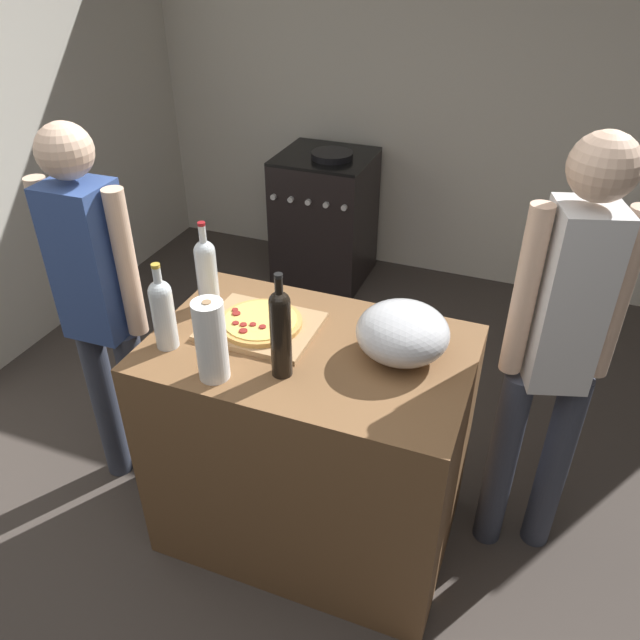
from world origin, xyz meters
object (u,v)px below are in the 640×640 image
at_px(mixing_bowl, 403,333).
at_px(person_in_stripes, 99,301).
at_px(stove, 325,217).
at_px(paper_towel_roll, 211,341).
at_px(wine_bottle_clear, 163,311).
at_px(pizza, 260,322).
at_px(person_in_red, 558,346).
at_px(wine_bottle_amber, 281,330).
at_px(wine_bottle_green, 207,271).

relative_size(mixing_bowl, person_in_stripes, 0.19).
bearing_deg(stove, person_in_stripes, -93.83).
height_order(paper_towel_roll, wine_bottle_clear, wine_bottle_clear).
xyz_separation_m(wine_bottle_clear, person_in_stripes, (-0.40, 0.15, -0.13)).
bearing_deg(wine_bottle_clear, person_in_stripes, 160.24).
relative_size(stove, person_in_stripes, 0.57).
xyz_separation_m(pizza, stove, (-0.52, 2.03, -0.52)).
bearing_deg(person_in_red, wine_bottle_amber, -153.27).
relative_size(pizza, person_in_stripes, 0.18).
height_order(wine_bottle_amber, stove, wine_bottle_amber).
relative_size(mixing_bowl, wine_bottle_clear, 0.98).
xyz_separation_m(wine_bottle_green, person_in_red, (1.25, 0.13, -0.11)).
xyz_separation_m(wine_bottle_clear, wine_bottle_amber, (0.43, -0.00, 0.03)).
bearing_deg(person_in_red, wine_bottle_clear, -161.76).
xyz_separation_m(wine_bottle_green, stove, (-0.27, 1.95, -0.64)).
distance_m(mixing_bowl, wine_bottle_clear, 0.80).
distance_m(pizza, wine_bottle_green, 0.29).
distance_m(paper_towel_roll, wine_bottle_clear, 0.25).
bearing_deg(wine_bottle_amber, wine_bottle_clear, 179.91).
xyz_separation_m(paper_towel_roll, person_in_stripes, (-0.64, 0.24, -0.13)).
distance_m(wine_bottle_green, stove, 2.07).
relative_size(pizza, wine_bottle_clear, 0.94).
bearing_deg(wine_bottle_green, mixing_bowl, -3.93).
relative_size(paper_towel_roll, wine_bottle_clear, 0.89).
distance_m(wine_bottle_green, person_in_red, 1.26).
bearing_deg(person_in_stripes, wine_bottle_clear, -19.76).
relative_size(pizza, wine_bottle_amber, 0.81).
bearing_deg(wine_bottle_green, wine_bottle_amber, -33.62).
relative_size(pizza, mixing_bowl, 0.96).
relative_size(pizza, wine_bottle_green, 0.87).
distance_m(mixing_bowl, stove, 2.33).
xyz_separation_m(wine_bottle_green, wine_bottle_amber, (0.43, -0.28, 0.02)).
distance_m(mixing_bowl, person_in_stripes, 1.18).
xyz_separation_m(paper_towel_roll, wine_bottle_clear, (-0.24, 0.09, 0.00)).
bearing_deg(stove, wine_bottle_amber, -72.66).
bearing_deg(paper_towel_roll, stove, 102.13).
bearing_deg(person_in_red, paper_towel_roll, -153.57).
bearing_deg(paper_towel_roll, wine_bottle_green, 121.47).
distance_m(mixing_bowl, paper_towel_roll, 0.63).
bearing_deg(pizza, stove, 104.40).
bearing_deg(wine_bottle_green, paper_towel_roll, -58.53).
bearing_deg(person_in_stripes, pizza, 5.32).
relative_size(mixing_bowl, stove, 0.34).
distance_m(paper_towel_roll, person_in_red, 1.15).
height_order(wine_bottle_amber, person_in_stripes, person_in_stripes).
distance_m(wine_bottle_clear, wine_bottle_green, 0.28).
height_order(pizza, stove, pizza).
xyz_separation_m(wine_bottle_amber, person_in_red, (0.82, 0.42, -0.12)).
height_order(mixing_bowl, paper_towel_roll, paper_towel_roll).
xyz_separation_m(mixing_bowl, wine_bottle_amber, (-0.34, -0.23, 0.07)).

